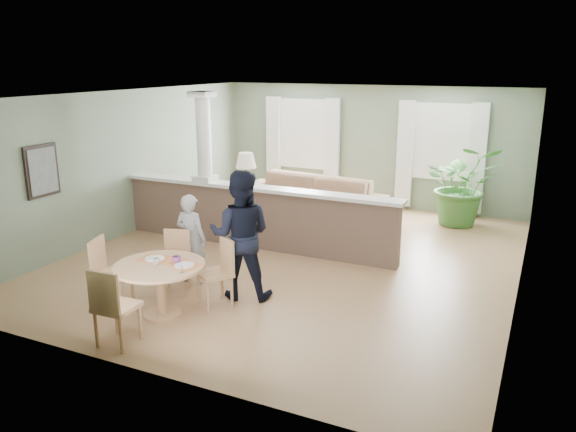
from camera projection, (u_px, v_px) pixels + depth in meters
The scene contains 12 objects.
ground at pixel (296, 257), 9.51m from camera, with size 8.00×8.00×0.00m, color tan.
room_shell at pixel (310, 146), 9.58m from camera, with size 7.02×8.02×2.71m.
pony_wall at pixel (250, 208), 9.90m from camera, with size 5.32×0.38×2.70m.
sofa at pixel (307, 200), 11.50m from camera, with size 3.12×1.22×0.91m, color #997253.
houseplant at pixel (462, 185), 11.19m from camera, with size 1.47×1.28×1.64m, color #336629.
dining_table at pixel (161, 275), 7.19m from camera, with size 1.16×1.16×0.80m.
chair_far_boy at pixel (176, 258), 8.02m from camera, with size 0.50×0.50×0.88m.
chair_far_man at pixel (220, 268), 7.55m from camera, with size 0.59×0.59×0.93m.
chair_near at pixel (112, 304), 6.39m from camera, with size 0.45×0.45×0.96m.
chair_side at pixel (107, 270), 7.45m from camera, with size 0.55×0.55×0.96m.
child_person at pixel (191, 239), 8.26m from camera, with size 0.49×0.32×1.36m, color #98989D.
man_person at pixel (241, 235), 7.70m from camera, with size 0.88×0.68×1.81m, color black.
Camera 1 is at (3.68, -8.19, 3.21)m, focal length 35.00 mm.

